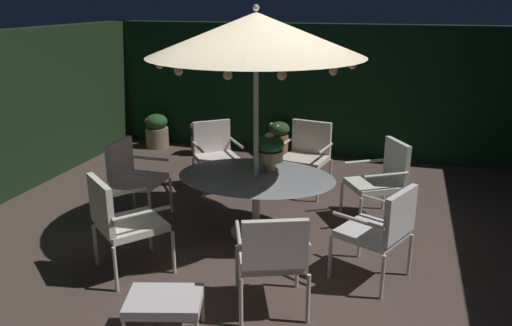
{
  "coord_description": "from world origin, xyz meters",
  "views": [
    {
      "loc": [
        1.43,
        -4.86,
        2.61
      ],
      "look_at": [
        -0.1,
        0.29,
        0.86
      ],
      "focal_mm": 35.56,
      "sensor_mm": 36.0,
      "label": 1
    }
  ],
  "objects_px": {
    "patio_chair_south": "(121,218)",
    "patio_chair_southwest": "(272,253)",
    "patio_chair_east": "(215,151)",
    "potted_plant_left_near": "(157,130)",
    "ottoman_footrest": "(164,302)",
    "potted_plant_back_left": "(279,137)",
    "patio_chair_north": "(383,176)",
    "potted_plant_back_center": "(201,137)",
    "patio_umbrella": "(256,35)",
    "patio_chair_southeast": "(132,173)",
    "patio_chair_northeast": "(307,151)",
    "patio_dining_table": "(256,185)",
    "centerpiece_planter": "(269,149)",
    "patio_chair_west": "(382,227)"
  },
  "relations": [
    {
      "from": "patio_chair_southeast",
      "to": "potted_plant_left_near",
      "type": "bearing_deg",
      "value": 112.09
    },
    {
      "from": "centerpiece_planter",
      "to": "potted_plant_back_center",
      "type": "xyz_separation_m",
      "value": [
        -1.92,
        2.57,
        -0.68
      ]
    },
    {
      "from": "patio_chair_south",
      "to": "ottoman_footrest",
      "type": "distance_m",
      "value": 1.2
    },
    {
      "from": "patio_chair_southwest",
      "to": "patio_chair_northeast",
      "type": "bearing_deg",
      "value": 95.51
    },
    {
      "from": "patio_chair_east",
      "to": "patio_umbrella",
      "type": "bearing_deg",
      "value": -52.15
    },
    {
      "from": "patio_chair_northeast",
      "to": "potted_plant_back_left",
      "type": "distance_m",
      "value": 1.75
    },
    {
      "from": "patio_chair_north",
      "to": "patio_chair_northeast",
      "type": "bearing_deg",
      "value": 145.8
    },
    {
      "from": "patio_chair_east",
      "to": "patio_chair_southeast",
      "type": "height_order",
      "value": "patio_chair_southeast"
    },
    {
      "from": "patio_dining_table",
      "to": "patio_chair_southeast",
      "type": "bearing_deg",
      "value": 179.81
    },
    {
      "from": "patio_chair_southeast",
      "to": "ottoman_footrest",
      "type": "xyz_separation_m",
      "value": [
        1.42,
        -2.04,
        -0.27
      ]
    },
    {
      "from": "potted_plant_left_near",
      "to": "patio_chair_northeast",
      "type": "bearing_deg",
      "value": -24.5
    },
    {
      "from": "patio_chair_north",
      "to": "patio_chair_south",
      "type": "height_order",
      "value": "patio_chair_south"
    },
    {
      "from": "patio_umbrella",
      "to": "patio_chair_southeast",
      "type": "distance_m",
      "value": 2.29
    },
    {
      "from": "potted_plant_back_center",
      "to": "potted_plant_left_near",
      "type": "xyz_separation_m",
      "value": [
        -0.95,
        0.18,
        0.01
      ]
    },
    {
      "from": "patio_chair_west",
      "to": "ottoman_footrest",
      "type": "relative_size",
      "value": 1.41
    },
    {
      "from": "potted_plant_back_center",
      "to": "patio_chair_north",
      "type": "bearing_deg",
      "value": -31.39
    },
    {
      "from": "patio_chair_southwest",
      "to": "potted_plant_back_left",
      "type": "bearing_deg",
      "value": 103.28
    },
    {
      "from": "patio_chair_west",
      "to": "potted_plant_back_center",
      "type": "relative_size",
      "value": 1.67
    },
    {
      "from": "centerpiece_planter",
      "to": "patio_chair_east",
      "type": "bearing_deg",
      "value": 135.31
    },
    {
      "from": "centerpiece_planter",
      "to": "patio_chair_east",
      "type": "height_order",
      "value": "centerpiece_planter"
    },
    {
      "from": "ottoman_footrest",
      "to": "potted_plant_back_center",
      "type": "height_order",
      "value": "potted_plant_back_center"
    },
    {
      "from": "patio_chair_east",
      "to": "patio_chair_south",
      "type": "distance_m",
      "value": 2.48
    },
    {
      "from": "patio_chair_south",
      "to": "ottoman_footrest",
      "type": "xyz_separation_m",
      "value": [
        0.84,
        -0.8,
        -0.27
      ]
    },
    {
      "from": "patio_dining_table",
      "to": "patio_chair_northeast",
      "type": "height_order",
      "value": "patio_chair_northeast"
    },
    {
      "from": "patio_chair_northeast",
      "to": "potted_plant_left_near",
      "type": "relative_size",
      "value": 1.59
    },
    {
      "from": "potted_plant_back_center",
      "to": "patio_umbrella",
      "type": "bearing_deg",
      "value": -56.67
    },
    {
      "from": "potted_plant_left_near",
      "to": "patio_chair_west",
      "type": "bearing_deg",
      "value": -40.64
    },
    {
      "from": "patio_chair_north",
      "to": "patio_chair_southwest",
      "type": "relative_size",
      "value": 1.04
    },
    {
      "from": "patio_umbrella",
      "to": "patio_chair_east",
      "type": "height_order",
      "value": "patio_umbrella"
    },
    {
      "from": "patio_chair_west",
      "to": "patio_dining_table",
      "type": "bearing_deg",
      "value": 155.19
    },
    {
      "from": "patio_umbrella",
      "to": "patio_chair_north",
      "type": "relative_size",
      "value": 2.59
    },
    {
      "from": "patio_dining_table",
      "to": "patio_chair_northeast",
      "type": "distance_m",
      "value": 1.58
    },
    {
      "from": "patio_chair_north",
      "to": "ottoman_footrest",
      "type": "height_order",
      "value": "patio_chair_north"
    },
    {
      "from": "patio_dining_table",
      "to": "potted_plant_left_near",
      "type": "distance_m",
      "value": 4.05
    },
    {
      "from": "centerpiece_planter",
      "to": "patio_chair_south",
      "type": "xyz_separation_m",
      "value": [
        -1.1,
        -1.41,
        -0.39
      ]
    },
    {
      "from": "patio_chair_east",
      "to": "centerpiece_planter",
      "type": "bearing_deg",
      "value": -44.69
    },
    {
      "from": "patio_dining_table",
      "to": "patio_chair_east",
      "type": "bearing_deg",
      "value": 127.85
    },
    {
      "from": "potted_plant_back_center",
      "to": "potted_plant_back_left",
      "type": "distance_m",
      "value": 1.36
    },
    {
      "from": "patio_chair_south",
      "to": "patio_chair_southwest",
      "type": "bearing_deg",
      "value": -8.39
    },
    {
      "from": "patio_chair_north",
      "to": "patio_chair_southeast",
      "type": "relative_size",
      "value": 1.01
    },
    {
      "from": "patio_umbrella",
      "to": "patio_chair_east",
      "type": "relative_size",
      "value": 2.66
    },
    {
      "from": "ottoman_footrest",
      "to": "patio_dining_table",
      "type": "bearing_deg",
      "value": 85.61
    },
    {
      "from": "patio_umbrella",
      "to": "potted_plant_back_center",
      "type": "height_order",
      "value": "patio_umbrella"
    },
    {
      "from": "patio_umbrella",
      "to": "patio_chair_west",
      "type": "xyz_separation_m",
      "value": [
        1.43,
        -0.66,
        -1.68
      ]
    },
    {
      "from": "patio_chair_southwest",
      "to": "potted_plant_left_near",
      "type": "distance_m",
      "value": 5.54
    },
    {
      "from": "patio_chair_north",
      "to": "potted_plant_left_near",
      "type": "distance_m",
      "value": 4.64
    },
    {
      "from": "patio_chair_east",
      "to": "potted_plant_left_near",
      "type": "height_order",
      "value": "patio_chair_east"
    },
    {
      "from": "patio_umbrella",
      "to": "patio_chair_west",
      "type": "relative_size",
      "value": 2.65
    },
    {
      "from": "ottoman_footrest",
      "to": "potted_plant_back_left",
      "type": "bearing_deg",
      "value": 93.8
    },
    {
      "from": "patio_chair_south",
      "to": "patio_chair_west",
      "type": "relative_size",
      "value": 1.05
    }
  ]
}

